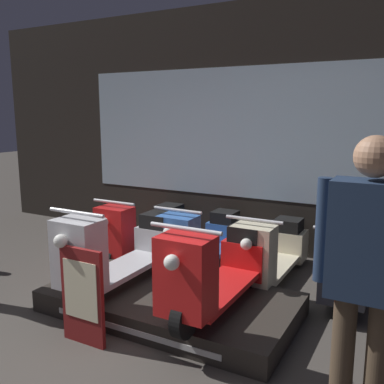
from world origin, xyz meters
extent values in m
plane|color=#423D38|center=(0.00, 0.00, 0.00)|extent=(30.00, 30.00, 0.00)
cube|color=#28231E|center=(0.00, 3.15, 1.60)|extent=(8.72, 0.08, 3.20)
cube|color=silver|center=(0.00, 3.10, 1.55)|extent=(4.79, 0.01, 1.70)
cube|color=#2D2823|center=(0.16, 0.98, 0.10)|extent=(2.26, 1.18, 0.20)
cube|color=silver|center=(0.16, 0.39, 0.09)|extent=(1.59, 0.01, 0.05)
cylinder|color=black|center=(-0.34, 0.35, 0.35)|extent=(0.09, 0.31, 0.31)
cylinder|color=black|center=(-0.34, 1.61, 0.35)|extent=(0.09, 0.31, 0.31)
cube|color=#BCBCC1|center=(-0.34, 0.98, 0.34)|extent=(0.38, 1.16, 0.05)
cube|color=#BCBCC1|center=(-0.34, 0.37, 0.66)|extent=(0.40, 0.28, 0.59)
cube|color=#BCBCC1|center=(-0.34, 1.58, 0.43)|extent=(0.42, 0.32, 0.35)
cube|color=black|center=(-0.34, 1.58, 0.68)|extent=(0.30, 0.29, 0.15)
cylinder|color=silver|center=(-0.34, 0.37, 1.02)|extent=(0.57, 0.03, 0.03)
sphere|color=white|center=(-0.34, 0.18, 0.83)|extent=(0.11, 0.11, 0.11)
cylinder|color=black|center=(0.67, 0.35, 0.35)|extent=(0.09, 0.31, 0.31)
cylinder|color=black|center=(0.67, 1.61, 0.35)|extent=(0.09, 0.31, 0.31)
cube|color=red|center=(0.67, 0.98, 0.34)|extent=(0.38, 1.16, 0.05)
cube|color=red|center=(0.67, 0.37, 0.66)|extent=(0.40, 0.28, 0.59)
cube|color=red|center=(0.67, 1.58, 0.43)|extent=(0.42, 0.32, 0.35)
cube|color=black|center=(0.67, 1.58, 0.68)|extent=(0.30, 0.29, 0.15)
cylinder|color=silver|center=(0.67, 0.37, 1.02)|extent=(0.57, 0.03, 0.03)
sphere|color=white|center=(0.67, 0.18, 0.83)|extent=(0.11, 0.11, 0.11)
cylinder|color=black|center=(-0.94, 1.56, 0.15)|extent=(0.09, 0.31, 0.31)
cylinder|color=black|center=(-0.94, 2.81, 0.15)|extent=(0.09, 0.31, 0.31)
cube|color=red|center=(-0.94, 2.19, 0.14)|extent=(0.38, 1.16, 0.05)
cube|color=red|center=(-0.94, 1.58, 0.46)|extent=(0.40, 0.28, 0.59)
cube|color=red|center=(-0.94, 2.79, 0.23)|extent=(0.42, 0.32, 0.35)
cube|color=black|center=(-0.94, 2.78, 0.49)|extent=(0.30, 0.29, 0.15)
cylinder|color=silver|center=(-0.94, 1.57, 0.82)|extent=(0.57, 0.03, 0.03)
sphere|color=white|center=(-0.94, 1.39, 0.63)|extent=(0.11, 0.11, 0.11)
cylinder|color=black|center=(-0.10, 1.56, 0.15)|extent=(0.09, 0.31, 0.31)
cylinder|color=black|center=(-0.10, 2.81, 0.15)|extent=(0.09, 0.31, 0.31)
cube|color=#386BBC|center=(-0.10, 2.19, 0.14)|extent=(0.38, 1.16, 0.05)
cube|color=#386BBC|center=(-0.10, 1.58, 0.46)|extent=(0.40, 0.28, 0.59)
cube|color=#386BBC|center=(-0.10, 2.79, 0.23)|extent=(0.42, 0.32, 0.35)
cube|color=black|center=(-0.10, 2.78, 0.49)|extent=(0.30, 0.29, 0.15)
cylinder|color=silver|center=(-0.10, 1.57, 0.82)|extent=(0.57, 0.03, 0.03)
sphere|color=white|center=(-0.10, 1.39, 0.63)|extent=(0.11, 0.11, 0.11)
cylinder|color=black|center=(0.74, 1.56, 0.15)|extent=(0.09, 0.31, 0.31)
cylinder|color=black|center=(0.74, 2.81, 0.15)|extent=(0.09, 0.31, 0.31)
cube|color=beige|center=(0.74, 2.19, 0.14)|extent=(0.38, 1.16, 0.05)
cube|color=beige|center=(0.74, 1.58, 0.46)|extent=(0.40, 0.28, 0.59)
cube|color=beige|center=(0.74, 2.79, 0.23)|extent=(0.42, 0.32, 0.35)
cube|color=black|center=(0.74, 2.78, 0.49)|extent=(0.30, 0.29, 0.15)
cylinder|color=silver|center=(0.74, 1.57, 0.82)|extent=(0.57, 0.03, 0.03)
sphere|color=white|center=(0.74, 1.39, 0.63)|extent=(0.11, 0.11, 0.11)
cylinder|color=black|center=(1.58, 1.56, 0.15)|extent=(0.09, 0.31, 0.31)
cylinder|color=black|center=(1.58, 2.81, 0.15)|extent=(0.09, 0.31, 0.31)
cube|color=black|center=(1.58, 2.19, 0.14)|extent=(0.38, 1.16, 0.05)
cube|color=black|center=(1.58, 1.58, 0.46)|extent=(0.40, 0.28, 0.59)
cube|color=black|center=(1.58, 2.79, 0.23)|extent=(0.42, 0.32, 0.35)
cube|color=black|center=(1.58, 2.78, 0.49)|extent=(0.30, 0.29, 0.15)
cylinder|color=silver|center=(1.58, 1.57, 0.82)|extent=(0.57, 0.03, 0.03)
sphere|color=white|center=(1.58, 1.39, 0.63)|extent=(0.11, 0.11, 0.11)
cylinder|color=#473828|center=(1.79, 0.23, 0.41)|extent=(0.13, 0.13, 0.82)
cylinder|color=#473828|center=(1.97, 0.23, 0.41)|extent=(0.13, 0.13, 0.82)
cube|color=#1E2D47|center=(1.88, 0.23, 1.14)|extent=(0.41, 0.23, 0.65)
cylinder|color=#1E2D47|center=(1.64, 0.23, 1.17)|extent=(0.08, 0.08, 0.60)
sphere|color=#A87A5B|center=(1.88, 0.23, 1.59)|extent=(0.22, 0.22, 0.22)
cube|color=maroon|center=(-0.16, 0.20, 0.40)|extent=(0.41, 0.04, 0.79)
cube|color=beige|center=(-0.16, 0.17, 0.45)|extent=(0.33, 0.01, 0.47)
camera|label=1|loc=(2.10, -2.15, 1.82)|focal=40.00mm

